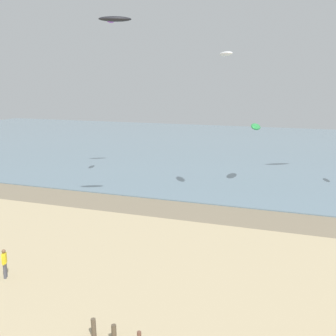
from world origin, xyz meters
The scene contains 7 objects.
wet_sand_strip centered at (0.00, 25.16, 0.00)m, with size 120.00×5.10×0.01m, color #84755B.
sea centered at (0.00, 62.71, 0.05)m, with size 160.00×70.00×0.10m, color slate.
person_right_flank centered at (-6.76, 9.40, 0.92)m, with size 0.36×0.51×1.71m.
kite_aloft_2 centered at (1.22, 28.72, 13.32)m, with size 2.68×0.86×0.43m, color white.
kite_aloft_4 centered at (-5.37, 20.94, 15.50)m, with size 2.43×0.78×0.39m, color black.
kite_aloft_5 centered at (2.83, 36.48, 6.36)m, with size 3.04×0.97×0.49m, color green.
kite_aloft_6 centered at (-10.26, 29.45, 16.72)m, with size 2.04×0.65×0.33m, color purple.
Camera 1 is at (9.78, -8.37, 10.93)m, focal length 45.35 mm.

